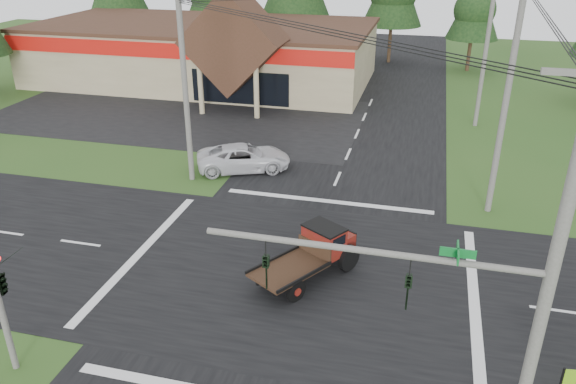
% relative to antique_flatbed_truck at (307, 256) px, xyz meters
% --- Properties ---
extents(ground, '(120.00, 120.00, 0.00)m').
position_rel_antique_flatbed_truck_xyz_m(ground, '(-0.48, 0.15, -1.01)').
color(ground, '#2A4F1C').
rests_on(ground, ground).
extents(road_ns, '(12.00, 120.00, 0.02)m').
position_rel_antique_flatbed_truck_xyz_m(road_ns, '(-0.48, 0.15, -1.00)').
color(road_ns, black).
rests_on(road_ns, ground).
extents(road_ew, '(120.00, 12.00, 0.02)m').
position_rel_antique_flatbed_truck_xyz_m(road_ew, '(-0.48, 0.15, -1.00)').
color(road_ew, black).
rests_on(road_ew, ground).
extents(parking_apron, '(28.00, 14.00, 0.02)m').
position_rel_antique_flatbed_truck_xyz_m(parking_apron, '(-14.48, 19.15, -1.00)').
color(parking_apron, black).
rests_on(parking_apron, ground).
extents(cvs_building, '(30.40, 18.20, 9.19)m').
position_rel_antique_flatbed_truck_xyz_m(cvs_building, '(-16.19, 29.71, 1.76)').
color(cvs_building, '#978A66').
rests_on(cvs_building, ground).
extents(traffic_signal_mast, '(8.12, 0.24, 7.00)m').
position_rel_antique_flatbed_truck_xyz_m(traffic_signal_mast, '(5.33, -7.35, 3.41)').
color(traffic_signal_mast, '#595651').
rests_on(traffic_signal_mast, ground).
extents(utility_pole_nr, '(2.00, 0.30, 11.00)m').
position_rel_antique_flatbed_truck_xyz_m(utility_pole_nr, '(7.02, -7.35, 4.62)').
color(utility_pole_nr, '#595651').
rests_on(utility_pole_nr, ground).
extents(utility_pole_nw, '(2.00, 0.30, 10.50)m').
position_rel_antique_flatbed_truck_xyz_m(utility_pole_nw, '(-8.48, 8.15, 4.37)').
color(utility_pole_nw, '#595651').
rests_on(utility_pole_nw, ground).
extents(utility_pole_ne, '(2.00, 0.30, 11.50)m').
position_rel_antique_flatbed_truck_xyz_m(utility_pole_ne, '(7.52, 8.15, 4.87)').
color(utility_pole_ne, '#595651').
rests_on(utility_pole_ne, ground).
extents(utility_pole_n, '(2.00, 0.30, 11.20)m').
position_rel_antique_flatbed_truck_xyz_m(utility_pole_n, '(7.52, 22.15, 4.72)').
color(utility_pole_n, '#595651').
rests_on(utility_pole_n, ground).
extents(tree_row_e, '(5.04, 5.04, 9.09)m').
position_rel_antique_flatbed_truck_xyz_m(tree_row_e, '(7.52, 40.15, 5.02)').
color(tree_row_e, '#332316').
rests_on(tree_row_e, ground).
extents(antique_flatbed_truck, '(4.14, 5.10, 2.03)m').
position_rel_antique_flatbed_truck_xyz_m(antique_flatbed_truck, '(0.00, 0.00, 0.00)').
color(antique_flatbed_truck, '#551A0C').
rests_on(antique_flatbed_truck, ground).
extents(white_pickup, '(5.96, 4.43, 1.50)m').
position_rel_antique_flatbed_truck_xyz_m(white_pickup, '(-6.06, 10.19, -0.26)').
color(white_pickup, silver).
rests_on(white_pickup, ground).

